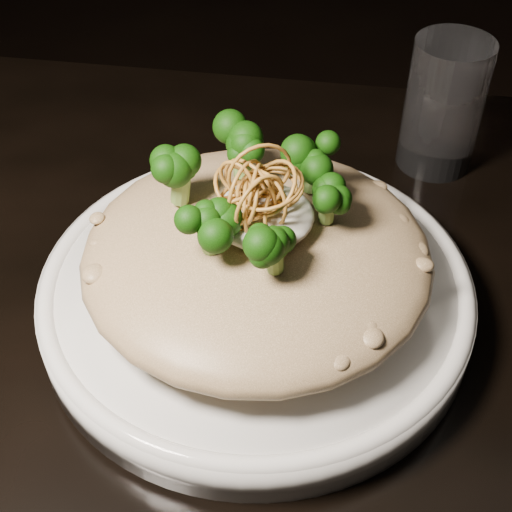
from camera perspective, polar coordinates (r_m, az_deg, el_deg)
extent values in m
cube|color=black|center=(0.52, 5.41, -11.00)|extent=(1.10, 0.80, 0.04)
cylinder|color=black|center=(1.12, -19.59, -4.87)|extent=(0.05, 0.05, 0.71)
cylinder|color=white|center=(0.53, 0.00, -3.04)|extent=(0.31, 0.31, 0.03)
ellipsoid|color=brown|center=(0.50, 0.06, 0.19)|extent=(0.25, 0.25, 0.05)
ellipsoid|color=silver|center=(0.47, 0.58, 3.27)|extent=(0.07, 0.07, 0.02)
cylinder|color=white|center=(0.67, 14.78, 11.56)|extent=(0.07, 0.07, 0.12)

